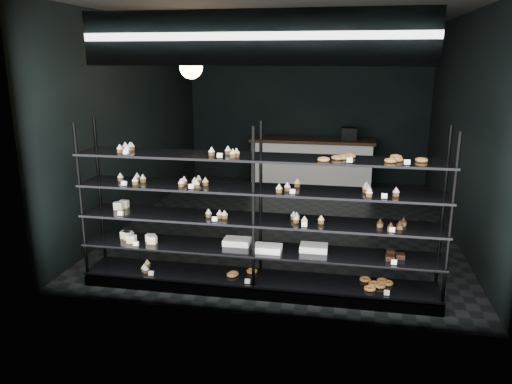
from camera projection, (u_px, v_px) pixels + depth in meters
room at (290, 124)px, 7.60m from camera, size 5.01×6.01×3.20m
display_shelf at (255, 238)px, 5.54m from camera, size 4.00×0.50×1.91m
signage at (253, 38)px, 4.53m from camera, size 3.30×0.05×0.50m
pendant_lamp at (191, 67)px, 6.59m from camera, size 0.30×0.30×0.88m
service_counter at (312, 162)px, 10.23m from camera, size 2.50×0.65×1.23m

